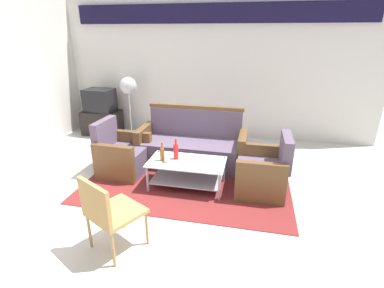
{
  "coord_description": "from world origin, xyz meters",
  "views": [
    {
      "loc": [
        0.84,
        -3.0,
        2.14
      ],
      "look_at": [
        0.02,
        0.72,
        0.65
      ],
      "focal_mm": 26.89,
      "sensor_mm": 36.0,
      "label": 1
    }
  ],
  "objects_px": {
    "bottle_red": "(176,151)",
    "cup": "(167,159)",
    "tv_stand": "(102,122)",
    "television": "(100,100)",
    "bottle_brown": "(162,154)",
    "wicker_chair": "(108,210)",
    "pedestal_fan": "(128,89)",
    "couch": "(192,147)",
    "armchair_right": "(263,173)",
    "armchair_left": "(122,155)",
    "coffee_table": "(187,170)"
  },
  "relations": [
    {
      "from": "armchair_left",
      "to": "television",
      "type": "height_order",
      "value": "television"
    },
    {
      "from": "armchair_left",
      "to": "bottle_brown",
      "type": "distance_m",
      "value": 0.86
    },
    {
      "from": "armchair_right",
      "to": "tv_stand",
      "type": "bearing_deg",
      "value": 61.95
    },
    {
      "from": "couch",
      "to": "armchair_left",
      "type": "xyz_separation_m",
      "value": [
        -1.03,
        -0.54,
        -0.03
      ]
    },
    {
      "from": "couch",
      "to": "armchair_right",
      "type": "xyz_separation_m",
      "value": [
        1.17,
        -0.69,
        -0.03
      ]
    },
    {
      "from": "wicker_chair",
      "to": "pedestal_fan",
      "type": "bearing_deg",
      "value": 138.69
    },
    {
      "from": "cup",
      "to": "pedestal_fan",
      "type": "distance_m",
      "value": 2.58
    },
    {
      "from": "couch",
      "to": "wicker_chair",
      "type": "bearing_deg",
      "value": 81.51
    },
    {
      "from": "bottle_red",
      "to": "wicker_chair",
      "type": "xyz_separation_m",
      "value": [
        -0.28,
        -1.51,
        -0.03
      ]
    },
    {
      "from": "bottle_brown",
      "to": "cup",
      "type": "relative_size",
      "value": 2.72
    },
    {
      "from": "bottle_brown",
      "to": "television",
      "type": "xyz_separation_m",
      "value": [
        -2.04,
        1.96,
        0.25
      ]
    },
    {
      "from": "cup",
      "to": "tv_stand",
      "type": "relative_size",
      "value": 0.12
    },
    {
      "from": "wicker_chair",
      "to": "couch",
      "type": "bearing_deg",
      "value": 109.21
    },
    {
      "from": "bottle_red",
      "to": "bottle_brown",
      "type": "relative_size",
      "value": 1.13
    },
    {
      "from": "couch",
      "to": "bottle_brown",
      "type": "distance_m",
      "value": 0.9
    },
    {
      "from": "coffee_table",
      "to": "tv_stand",
      "type": "distance_m",
      "value": 3.07
    },
    {
      "from": "armchair_right",
      "to": "bottle_red",
      "type": "height_order",
      "value": "armchair_right"
    },
    {
      "from": "armchair_left",
      "to": "wicker_chair",
      "type": "bearing_deg",
      "value": 23.87
    },
    {
      "from": "armchair_left",
      "to": "couch",
      "type": "bearing_deg",
      "value": 120.19
    },
    {
      "from": "pedestal_fan",
      "to": "tv_stand",
      "type": "bearing_deg",
      "value": -175.71
    },
    {
      "from": "bottle_red",
      "to": "tv_stand",
      "type": "distance_m",
      "value": 2.91
    },
    {
      "from": "coffee_table",
      "to": "television",
      "type": "distance_m",
      "value": 3.11
    },
    {
      "from": "bottle_brown",
      "to": "coffee_table",
      "type": "bearing_deg",
      "value": 6.71
    },
    {
      "from": "bottle_red",
      "to": "tv_stand",
      "type": "bearing_deg",
      "value": 139.97
    },
    {
      "from": "coffee_table",
      "to": "bottle_red",
      "type": "distance_m",
      "value": 0.31
    },
    {
      "from": "cup",
      "to": "television",
      "type": "distance_m",
      "value": 2.93
    },
    {
      "from": "cup",
      "to": "wicker_chair",
      "type": "relative_size",
      "value": 0.12
    },
    {
      "from": "tv_stand",
      "to": "television",
      "type": "bearing_deg",
      "value": 86.58
    },
    {
      "from": "couch",
      "to": "bottle_red",
      "type": "relative_size",
      "value": 5.88
    },
    {
      "from": "coffee_table",
      "to": "bottle_red",
      "type": "height_order",
      "value": "bottle_red"
    },
    {
      "from": "bottle_brown",
      "to": "tv_stand",
      "type": "distance_m",
      "value": 2.84
    },
    {
      "from": "armchair_right",
      "to": "pedestal_fan",
      "type": "height_order",
      "value": "pedestal_fan"
    },
    {
      "from": "coffee_table",
      "to": "bottle_brown",
      "type": "bearing_deg",
      "value": -173.29
    },
    {
      "from": "armchair_right",
      "to": "bottle_red",
      "type": "distance_m",
      "value": 1.27
    },
    {
      "from": "armchair_left",
      "to": "bottle_red",
      "type": "bearing_deg",
      "value": 80.74
    },
    {
      "from": "bottle_red",
      "to": "wicker_chair",
      "type": "distance_m",
      "value": 1.54
    },
    {
      "from": "bottle_red",
      "to": "cup",
      "type": "xyz_separation_m",
      "value": [
        -0.09,
        -0.14,
        -0.07
      ]
    },
    {
      "from": "couch",
      "to": "television",
      "type": "bearing_deg",
      "value": -25.37
    },
    {
      "from": "cup",
      "to": "wicker_chair",
      "type": "xyz_separation_m",
      "value": [
        -0.19,
        -1.38,
        0.03
      ]
    },
    {
      "from": "bottle_brown",
      "to": "pedestal_fan",
      "type": "height_order",
      "value": "pedestal_fan"
    },
    {
      "from": "bottle_brown",
      "to": "cup",
      "type": "bearing_deg",
      "value": -24.55
    },
    {
      "from": "couch",
      "to": "pedestal_fan",
      "type": "relative_size",
      "value": 1.43
    },
    {
      "from": "television",
      "to": "pedestal_fan",
      "type": "relative_size",
      "value": 0.49
    },
    {
      "from": "tv_stand",
      "to": "pedestal_fan",
      "type": "relative_size",
      "value": 0.63
    },
    {
      "from": "coffee_table",
      "to": "television",
      "type": "height_order",
      "value": "television"
    },
    {
      "from": "coffee_table",
      "to": "tv_stand",
      "type": "bearing_deg",
      "value": 141.24
    },
    {
      "from": "armchair_right",
      "to": "television",
      "type": "height_order",
      "value": "television"
    },
    {
      "from": "television",
      "to": "pedestal_fan",
      "type": "bearing_deg",
      "value": -172.51
    },
    {
      "from": "bottle_red",
      "to": "bottle_brown",
      "type": "distance_m",
      "value": 0.2
    },
    {
      "from": "armchair_left",
      "to": "bottle_brown",
      "type": "xyz_separation_m",
      "value": [
        0.78,
        -0.3,
        0.23
      ]
    }
  ]
}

